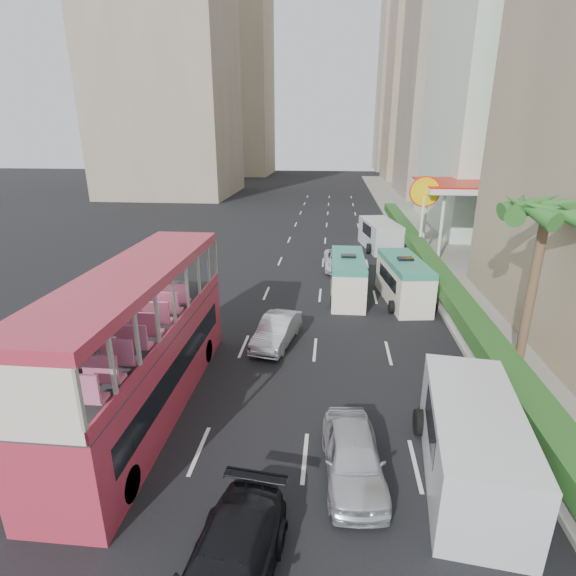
# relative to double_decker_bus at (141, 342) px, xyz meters

# --- Properties ---
(ground_plane) EXTENTS (200.00, 200.00, 0.00)m
(ground_plane) POSITION_rel_double_decker_bus_xyz_m (6.00, 0.00, -2.53)
(ground_plane) COLOR black
(ground_plane) RESTS_ON ground
(double_decker_bus) EXTENTS (2.50, 11.00, 5.06)m
(double_decker_bus) POSITION_rel_double_decker_bus_xyz_m (0.00, 0.00, 0.00)
(double_decker_bus) COLOR #B32B41
(double_decker_bus) RESTS_ON ground
(car_silver_lane_a) EXTENTS (2.06, 4.05, 1.27)m
(car_silver_lane_a) POSITION_rel_double_decker_bus_xyz_m (3.84, 5.44, -2.53)
(car_silver_lane_a) COLOR silver
(car_silver_lane_a) RESTS_ON ground
(car_silver_lane_b) EXTENTS (1.93, 4.08, 1.35)m
(car_silver_lane_b) POSITION_rel_double_decker_bus_xyz_m (6.97, -2.61, -2.53)
(car_silver_lane_b) COLOR silver
(car_silver_lane_b) RESTS_ON ground
(van_asset) EXTENTS (2.30, 4.60, 1.25)m
(van_asset) POSITION_rel_double_decker_bus_xyz_m (6.77, 17.51, -2.53)
(van_asset) COLOR silver
(van_asset) RESTS_ON ground
(minibus_near) EXTENTS (1.88, 5.45, 2.41)m
(minibus_near) POSITION_rel_double_decker_bus_xyz_m (7.15, 11.85, -1.33)
(minibus_near) COLOR silver
(minibus_near) RESTS_ON ground
(minibus_far) EXTENTS (2.55, 5.68, 2.43)m
(minibus_far) POSITION_rel_double_decker_bus_xyz_m (10.25, 11.48, -1.31)
(minibus_far) COLOR silver
(minibus_far) RESTS_ON ground
(panel_van_near) EXTENTS (2.93, 5.90, 2.27)m
(panel_van_near) POSITION_rel_double_decker_bus_xyz_m (10.16, -2.31, -1.40)
(panel_van_near) COLOR silver
(panel_van_near) RESTS_ON ground
(panel_van_far) EXTENTS (3.23, 5.91, 2.24)m
(panel_van_far) POSITION_rel_double_decker_bus_xyz_m (10.08, 23.75, -1.41)
(panel_van_far) COLOR silver
(panel_van_far) RESTS_ON ground
(sidewalk) EXTENTS (6.00, 120.00, 0.18)m
(sidewalk) POSITION_rel_double_decker_bus_xyz_m (15.00, 25.00, -2.44)
(sidewalk) COLOR #99968C
(sidewalk) RESTS_ON ground
(kerb_wall) EXTENTS (0.30, 44.00, 1.00)m
(kerb_wall) POSITION_rel_double_decker_bus_xyz_m (12.20, 14.00, -1.85)
(kerb_wall) COLOR silver
(kerb_wall) RESTS_ON sidewalk
(hedge) EXTENTS (1.10, 44.00, 0.70)m
(hedge) POSITION_rel_double_decker_bus_xyz_m (12.20, 14.00, -1.00)
(hedge) COLOR #2D6626
(hedge) RESTS_ON kerb_wall
(palm_tree) EXTENTS (0.36, 0.36, 6.40)m
(palm_tree) POSITION_rel_double_decker_bus_xyz_m (13.80, 4.00, 0.85)
(palm_tree) COLOR brown
(palm_tree) RESTS_ON sidewalk
(shell_station) EXTENTS (6.50, 8.00, 5.50)m
(shell_station) POSITION_rel_double_decker_bus_xyz_m (16.00, 23.00, 0.22)
(shell_station) COLOR silver
(shell_station) RESTS_ON ground
(tower_mid) EXTENTS (16.00, 16.00, 50.00)m
(tower_mid) POSITION_rel_double_decker_bus_xyz_m (24.00, 58.00, 22.47)
(tower_mid) COLOR tan
(tower_mid) RESTS_ON ground
(tower_far_a) EXTENTS (14.00, 14.00, 44.00)m
(tower_far_a) POSITION_rel_double_decker_bus_xyz_m (23.00, 82.00, 19.47)
(tower_far_a) COLOR tan
(tower_far_a) RESTS_ON ground
(tower_far_b) EXTENTS (14.00, 14.00, 40.00)m
(tower_far_b) POSITION_rel_double_decker_bus_xyz_m (23.00, 104.00, 17.47)
(tower_far_b) COLOR tan
(tower_far_b) RESTS_ON ground
(tower_left_b) EXTENTS (16.00, 16.00, 46.00)m
(tower_left_b) POSITION_rel_double_decker_bus_xyz_m (-16.00, 90.00, 20.47)
(tower_left_b) COLOR tan
(tower_left_b) RESTS_ON ground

